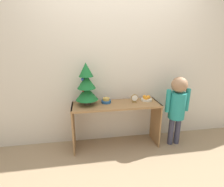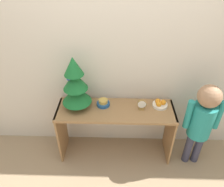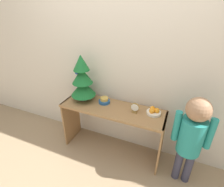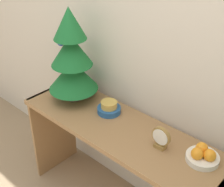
# 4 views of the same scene
# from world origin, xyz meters

# --- Properties ---
(ground_plane) EXTENTS (12.00, 12.00, 0.00)m
(ground_plane) POSITION_xyz_m (0.00, 0.00, 0.00)
(ground_plane) COLOR #997F60
(back_wall) EXTENTS (7.00, 0.05, 2.50)m
(back_wall) POSITION_xyz_m (0.00, 0.45, 1.25)
(back_wall) COLOR beige
(back_wall) RESTS_ON ground_plane
(console_table) EXTENTS (1.29, 0.41, 0.69)m
(console_table) POSITION_xyz_m (0.00, 0.20, 0.54)
(console_table) COLOR olive
(console_table) RESTS_ON ground_plane
(mini_tree) EXTENTS (0.32, 0.32, 0.60)m
(mini_tree) POSITION_xyz_m (-0.42, 0.24, 0.98)
(mini_tree) COLOR #4C3828
(mini_tree) RESTS_ON console_table
(fruit_bowl) EXTENTS (0.16, 0.16, 0.08)m
(fruit_bowl) POSITION_xyz_m (0.49, 0.28, 0.72)
(fruit_bowl) COLOR silver
(fruit_bowl) RESTS_ON console_table
(singing_bowl) EXTENTS (0.14, 0.14, 0.08)m
(singing_bowl) POSITION_xyz_m (-0.14, 0.27, 0.72)
(singing_bowl) COLOR #235189
(singing_bowl) RESTS_ON console_table
(desk_clock) EXTENTS (0.11, 0.04, 0.13)m
(desk_clock) POSITION_xyz_m (0.28, 0.21, 0.75)
(desk_clock) COLOR olive
(desk_clock) RESTS_ON console_table
(child_figure) EXTENTS (0.37, 0.24, 1.08)m
(child_figure) POSITION_xyz_m (0.91, 0.10, 0.68)
(child_figure) COLOR #38384C
(child_figure) RESTS_ON ground_plane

